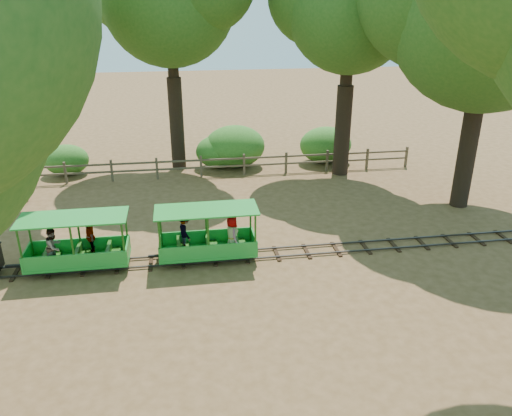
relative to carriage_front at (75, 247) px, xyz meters
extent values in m
plane|color=olive|center=(5.19, 0.01, -0.75)|extent=(90.00, 90.00, 0.00)
cube|color=#3F3D3A|center=(5.19, -0.29, -0.67)|extent=(22.00, 0.05, 0.05)
cube|color=#3F3D3A|center=(5.19, 0.31, -0.67)|extent=(22.00, 0.05, 0.05)
cube|color=#382314|center=(5.19, 0.01, -0.72)|extent=(0.12, 1.00, 0.05)
cube|color=#382314|center=(0.19, 0.01, -0.72)|extent=(0.12, 1.00, 0.05)
cube|color=#382314|center=(10.19, 0.01, -0.72)|extent=(0.12, 1.00, 0.05)
cube|color=green|center=(0.07, 0.01, -0.45)|extent=(3.01, 1.15, 0.09)
cube|color=#1F5713|center=(0.07, 0.01, -0.56)|extent=(2.71, 0.44, 0.12)
cube|color=green|center=(0.07, -0.53, -0.19)|extent=(3.01, 0.05, 0.44)
cube|color=green|center=(0.07, 0.54, -0.19)|extent=(3.01, 0.05, 0.44)
cube|color=green|center=(0.07, 0.01, 0.96)|extent=(3.14, 1.28, 0.04)
cylinder|color=#1F5713|center=(-1.37, -0.52, 0.25)|extent=(0.06, 0.06, 1.42)
cylinder|color=#1F5713|center=(-1.37, 0.53, 0.25)|extent=(0.06, 0.06, 1.42)
cylinder|color=#1F5713|center=(1.50, -0.52, 0.25)|extent=(0.06, 0.06, 1.42)
cylinder|color=#1F5713|center=(1.50, 0.53, 0.25)|extent=(0.06, 0.06, 1.42)
cube|color=#1F5713|center=(-0.84, 0.01, -0.23)|extent=(0.11, 0.97, 0.35)
cube|color=#1F5713|center=(0.07, 0.01, -0.23)|extent=(0.11, 0.97, 0.35)
cube|color=#1F5713|center=(0.97, 0.01, -0.23)|extent=(0.11, 0.97, 0.35)
cylinder|color=black|center=(-0.90, -0.30, -0.53)|extent=(0.25, 0.05, 0.25)
cylinder|color=black|center=(-0.90, 0.31, -0.53)|extent=(0.25, 0.05, 0.25)
cylinder|color=black|center=(1.03, -0.30, -0.53)|extent=(0.25, 0.05, 0.25)
cylinder|color=black|center=(1.03, 0.31, -0.53)|extent=(0.25, 0.05, 0.25)
imported|color=gray|center=(-0.52, -0.26, 0.19)|extent=(0.63, 0.71, 1.20)
imported|color=gray|center=(0.42, 0.32, 0.19)|extent=(0.51, 0.76, 1.19)
cube|color=green|center=(3.98, 0.01, -0.45)|extent=(3.01, 1.15, 0.09)
cube|color=#1F5713|center=(3.98, 0.01, -0.56)|extent=(2.71, 0.44, 0.12)
cube|color=green|center=(3.98, -0.53, -0.19)|extent=(3.01, 0.05, 0.44)
cube|color=green|center=(3.98, 0.54, -0.19)|extent=(3.01, 0.05, 0.44)
cube|color=green|center=(3.98, 0.01, 0.96)|extent=(3.14, 1.28, 0.04)
cylinder|color=#1F5713|center=(2.55, -0.52, 0.25)|extent=(0.06, 0.06, 1.42)
cylinder|color=#1F5713|center=(2.55, 0.53, 0.25)|extent=(0.06, 0.06, 1.42)
cylinder|color=#1F5713|center=(5.42, -0.52, 0.25)|extent=(0.06, 0.06, 1.42)
cylinder|color=#1F5713|center=(5.42, 0.53, 0.25)|extent=(0.06, 0.06, 1.42)
cube|color=#1F5713|center=(3.08, 0.01, -0.23)|extent=(0.11, 0.97, 0.35)
cube|color=#1F5713|center=(3.98, 0.01, -0.23)|extent=(0.11, 0.97, 0.35)
cube|color=#1F5713|center=(4.88, 0.01, -0.23)|extent=(0.11, 0.97, 0.35)
cylinder|color=black|center=(3.02, -0.30, -0.53)|extent=(0.25, 0.05, 0.25)
cylinder|color=black|center=(3.02, 0.31, -0.53)|extent=(0.25, 0.05, 0.25)
cylinder|color=black|center=(4.94, -0.30, -0.53)|extent=(0.25, 0.05, 0.25)
cylinder|color=black|center=(4.94, 0.31, -0.53)|extent=(0.25, 0.05, 0.25)
imported|color=gray|center=(3.30, 0.32, 0.15)|extent=(0.60, 0.81, 1.12)
imported|color=gray|center=(4.73, -0.26, 0.20)|extent=(0.48, 0.65, 1.23)
cylinder|color=#2D2116|center=(-3.31, 6.01, 1.46)|extent=(0.70, 0.70, 4.42)
cylinder|color=#2D2116|center=(3.19, 9.51, 1.41)|extent=(0.66, 0.66, 4.33)
cylinder|color=#2D2116|center=(3.19, 9.51, 4.81)|extent=(0.50, 0.50, 2.47)
cylinder|color=#2D2116|center=(10.69, 7.51, 1.30)|extent=(0.72, 0.72, 4.09)
cylinder|color=#2D2116|center=(10.69, 7.51, 4.51)|extent=(0.54, 0.54, 2.34)
sphere|color=#25541A|center=(10.69, 7.51, 6.49)|extent=(5.38, 5.38, 5.38)
cylinder|color=#2D2116|center=(14.19, 3.01, 1.21)|extent=(0.68, 0.68, 3.93)
cylinder|color=#2D2116|center=(14.19, 3.01, 4.30)|extent=(0.51, 0.51, 2.24)
sphere|color=#25541A|center=(14.19, 3.01, 6.46)|extent=(6.92, 6.92, 6.92)
cube|color=brown|center=(-3.81, 8.01, -0.25)|extent=(0.10, 0.10, 1.00)
cube|color=brown|center=(-1.81, 8.01, -0.25)|extent=(0.10, 0.10, 1.00)
cube|color=brown|center=(0.19, 8.01, -0.25)|extent=(0.10, 0.10, 1.00)
cube|color=brown|center=(2.19, 8.01, -0.25)|extent=(0.10, 0.10, 1.00)
cube|color=brown|center=(4.19, 8.01, -0.25)|extent=(0.10, 0.10, 1.00)
cube|color=brown|center=(6.19, 8.01, -0.25)|extent=(0.10, 0.10, 1.00)
cube|color=brown|center=(8.19, 8.01, -0.25)|extent=(0.10, 0.10, 1.00)
cube|color=brown|center=(10.19, 8.01, -0.25)|extent=(0.10, 0.10, 1.00)
cube|color=brown|center=(12.19, 8.01, -0.25)|extent=(0.10, 0.10, 1.00)
cube|color=brown|center=(14.19, 8.01, -0.25)|extent=(0.10, 0.10, 1.00)
cube|color=brown|center=(5.19, 8.01, 0.05)|extent=(18.00, 0.06, 0.08)
cube|color=brown|center=(5.19, 8.01, -0.30)|extent=(18.00, 0.06, 0.08)
ellipsoid|color=#2D6B1E|center=(-1.99, 9.31, -0.04)|extent=(2.06, 1.58, 1.42)
ellipsoid|color=#2D6B1E|center=(5.91, 9.31, 0.27)|extent=(2.94, 2.26, 2.04)
ellipsoid|color=#2D6B1E|center=(5.18, 9.31, 0.05)|extent=(2.32, 1.79, 1.61)
ellipsoid|color=#2D6B1E|center=(10.47, 9.31, 0.15)|extent=(2.60, 2.00, 1.80)
camera|label=1|loc=(3.35, -14.01, 6.91)|focal=35.00mm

